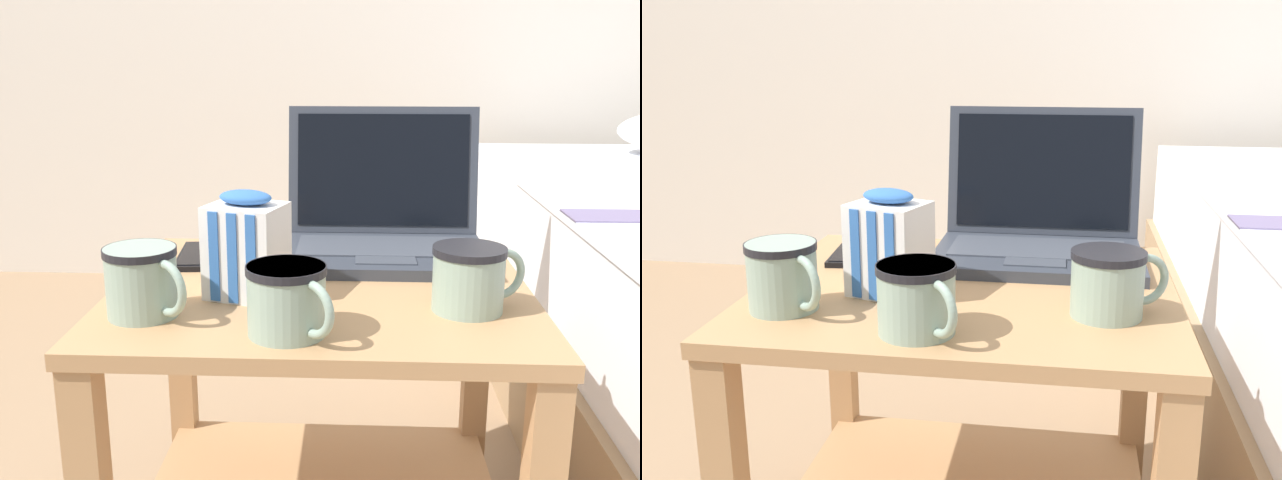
{
  "view_description": "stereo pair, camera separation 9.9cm",
  "coord_description": "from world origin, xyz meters",
  "views": [
    {
      "loc": [
        0.05,
        -1.0,
        0.83
      ],
      "look_at": [
        0.0,
        -0.04,
        0.57
      ],
      "focal_mm": 40.0,
      "sensor_mm": 36.0,
      "label": 1
    },
    {
      "loc": [
        0.15,
        -0.99,
        0.83
      ],
      "look_at": [
        0.0,
        -0.04,
        0.57
      ],
      "focal_mm": 40.0,
      "sensor_mm": 36.0,
      "label": 2
    }
  ],
  "objects": [
    {
      "name": "bedside_table",
      "position": [
        0.0,
        0.0,
        0.32
      ],
      "size": [
        0.61,
        0.53,
        0.49
      ],
      "color": "tan",
      "rests_on": "ground_plane"
    },
    {
      "name": "laptop",
      "position": [
        0.1,
        0.18,
        0.54
      ],
      "size": [
        0.34,
        0.27,
        0.24
      ],
      "color": "#333842",
      "rests_on": "bedside_table"
    },
    {
      "name": "mug_front_left",
      "position": [
        -0.22,
        -0.14,
        0.55
      ],
      "size": [
        0.12,
        0.1,
        0.09
      ],
      "color": "#8CA593",
      "rests_on": "bedside_table"
    },
    {
      "name": "mug_front_right",
      "position": [
        0.2,
        -0.09,
        0.54
      ],
      "size": [
        0.13,
        0.1,
        0.09
      ],
      "color": "#8CA593",
      "rests_on": "bedside_table"
    },
    {
      "name": "mug_mid_center",
      "position": [
        -0.03,
        -0.19,
        0.54
      ],
      "size": [
        0.12,
        0.11,
        0.09
      ],
      "color": "#8CA593",
      "rests_on": "bedside_table"
    },
    {
      "name": "snack_bag",
      "position": [
        -0.1,
        -0.05,
        0.57
      ],
      "size": [
        0.12,
        0.11,
        0.15
      ],
      "color": "white",
      "rests_on": "bedside_table"
    },
    {
      "name": "cell_phone",
      "position": [
        -0.21,
        0.13,
        0.5
      ],
      "size": [
        0.08,
        0.16,
        0.01
      ],
      "color": "black",
      "rests_on": "bedside_table"
    }
  ]
}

